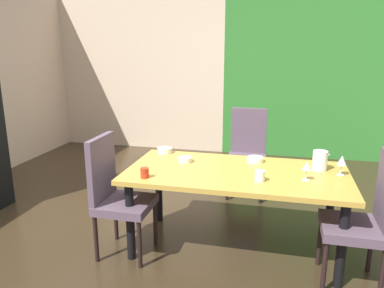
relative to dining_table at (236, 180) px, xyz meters
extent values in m
cube|color=#312517|center=(-0.76, -0.01, -0.65)|extent=(5.62, 6.33, 0.02)
cube|color=beige|center=(-2.08, 3.10, 0.68)|extent=(2.98, 0.10, 2.65)
cube|color=#2E742B|center=(0.73, 3.10, 0.68)|extent=(2.65, 0.10, 2.65)
cube|color=#BB923A|center=(0.00, 0.00, 0.06)|extent=(1.84, 0.94, 0.04)
cylinder|color=black|center=(-0.82, 0.37, -0.30)|extent=(0.07, 0.07, 0.68)
cylinder|color=black|center=(0.82, 0.37, -0.30)|extent=(0.07, 0.07, 0.68)
cylinder|color=black|center=(-0.82, -0.37, -0.30)|extent=(0.07, 0.07, 0.68)
cylinder|color=black|center=(0.82, -0.37, -0.30)|extent=(0.07, 0.07, 0.68)
cube|color=#554452|center=(-0.89, -0.29, -0.20)|extent=(0.44, 0.44, 0.07)
cube|color=#554452|center=(-1.09, -0.29, 0.09)|extent=(0.05, 0.42, 0.58)
cylinder|color=black|center=(-0.70, -0.10, -0.44)|extent=(0.04, 0.04, 0.41)
cylinder|color=black|center=(-0.70, -0.48, -0.44)|extent=(0.04, 0.04, 0.41)
cylinder|color=black|center=(-1.08, -0.10, -0.44)|extent=(0.04, 0.04, 0.41)
cylinder|color=black|center=(-1.08, -0.48, -0.44)|extent=(0.04, 0.04, 0.41)
cube|color=#554452|center=(0.89, -0.29, -0.20)|extent=(0.44, 0.44, 0.07)
cylinder|color=black|center=(0.70, -0.48, -0.44)|extent=(0.04, 0.04, 0.41)
cylinder|color=black|center=(0.70, -0.10, -0.44)|extent=(0.04, 0.04, 0.41)
cylinder|color=black|center=(1.08, -0.48, -0.44)|extent=(0.04, 0.04, 0.41)
cylinder|color=black|center=(1.08, -0.10, -0.44)|extent=(0.04, 0.04, 0.41)
cube|color=#554452|center=(-0.03, 1.24, -0.20)|extent=(0.44, 0.44, 0.07)
cube|color=#554452|center=(-0.03, 1.44, 0.09)|extent=(0.42, 0.05, 0.58)
cylinder|color=black|center=(0.16, 1.05, -0.44)|extent=(0.04, 0.04, 0.41)
cylinder|color=black|center=(-0.22, 1.05, -0.44)|extent=(0.04, 0.04, 0.41)
cylinder|color=black|center=(0.16, 1.43, -0.44)|extent=(0.04, 0.04, 0.41)
cylinder|color=black|center=(-0.22, 1.43, -0.44)|extent=(0.04, 0.04, 0.41)
cylinder|color=silver|center=(0.55, -0.10, 0.08)|extent=(0.06, 0.06, 0.00)
cylinder|color=silver|center=(0.55, -0.10, 0.12)|extent=(0.01, 0.01, 0.08)
cone|color=silver|center=(0.55, -0.10, 0.20)|extent=(0.07, 0.07, 0.07)
cylinder|color=silver|center=(0.83, 0.09, 0.08)|extent=(0.06, 0.06, 0.00)
cylinder|color=silver|center=(0.83, 0.09, 0.12)|extent=(0.01, 0.01, 0.08)
cone|color=silver|center=(0.83, 0.09, 0.20)|extent=(0.07, 0.07, 0.08)
cylinder|color=beige|center=(-0.48, 0.14, 0.10)|extent=(0.13, 0.13, 0.04)
cylinder|color=white|center=(0.13, 0.30, 0.10)|extent=(0.15, 0.15, 0.04)
cylinder|color=beige|center=(-0.75, 0.38, 0.10)|extent=(0.14, 0.14, 0.05)
cylinder|color=red|center=(-0.69, -0.34, 0.12)|extent=(0.07, 0.07, 0.08)
cylinder|color=silver|center=(0.20, -0.20, 0.12)|extent=(0.08, 0.08, 0.09)
cylinder|color=white|center=(0.68, 0.19, 0.16)|extent=(0.12, 0.12, 0.17)
cone|color=white|center=(0.73, 0.19, 0.23)|extent=(0.04, 0.04, 0.03)
camera|label=1|loc=(0.34, -2.98, 1.09)|focal=35.00mm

